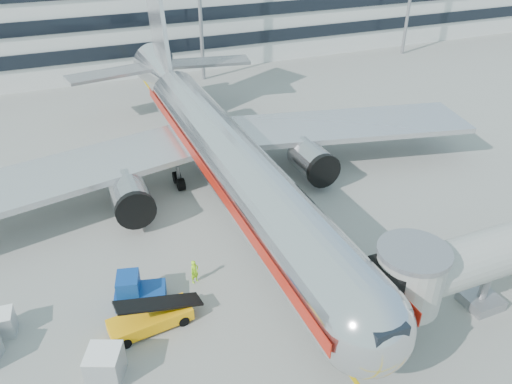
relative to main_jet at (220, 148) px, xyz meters
name	(u,v)px	position (x,y,z in m)	size (l,w,h in m)	color
ground	(277,271)	(0.00, -11.72, -4.23)	(180.00, 180.00, 0.00)	gray
lead_in_line	(228,201)	(0.00, -1.72, -4.23)	(0.25, 70.00, 0.01)	#DEB20B
main_jet	(220,148)	(0.00, 0.00, 0.00)	(50.95, 48.70, 16.06)	silver
terminal	(120,5)	(0.00, 46.23, 3.57)	(150.00, 24.25, 15.60)	silver
belt_loader	(150,319)	(-9.25, -13.54, -3.53)	(5.26, 2.34, 2.47)	#FFA70A
baggage_tug	(137,292)	(-9.55, -11.28, -3.22)	(3.47, 2.64, 2.34)	navy
cargo_container_right	(2,323)	(-17.42, -10.59, -3.48)	(1.54, 1.54, 1.51)	#B4B7BC
cargo_container_front	(105,365)	(-12.24, -16.21, -3.28)	(2.35, 2.35, 1.90)	#B4B7BC
ramp_worker	(195,272)	(-5.60, -10.61, -3.37)	(0.63, 0.42, 1.74)	#ADFF1A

